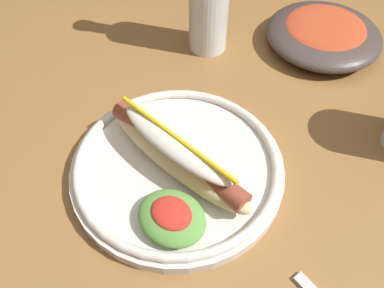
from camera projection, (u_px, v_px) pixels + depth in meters
name	position (u px, v px, depth m)	size (l,w,h in m)	color
dining_table	(229.00, 198.00, 0.61)	(1.19, 1.08, 0.74)	olive
hot_dog_plate	(177.00, 166.00, 0.51)	(0.27, 0.27, 0.08)	silver
side_bowl	(324.00, 33.00, 0.67)	(0.19, 0.19, 0.05)	#423833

